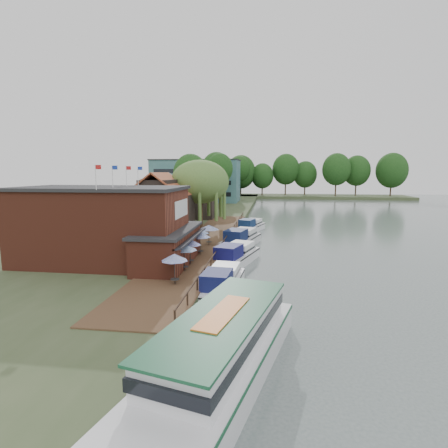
{
  "coord_description": "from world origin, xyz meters",
  "views": [
    {
      "loc": [
        -0.12,
        -31.97,
        9.6
      ],
      "look_at": [
        -6.0,
        12.0,
        3.0
      ],
      "focal_mm": 28.0,
      "sensor_mm": 36.0,
      "label": 1
    }
  ],
  "objects_px": {
    "cruiser_3": "(251,225)",
    "swan": "(190,339)",
    "willow": "(200,195)",
    "umbrella_4": "(198,239)",
    "umbrella_0": "(175,269)",
    "cruiser_2": "(241,237)",
    "cruiser_0": "(221,279)",
    "tour_boat": "(217,351)",
    "umbrella_5": "(209,235)",
    "cottage_b": "(162,199)",
    "umbrella_3": "(200,243)",
    "cottage_a": "(161,204)",
    "pub": "(122,225)",
    "umbrella_1": "(184,257)",
    "cottage_c": "(197,195)",
    "umbrella_2": "(190,252)",
    "hotel_block": "(196,181)",
    "cruiser_1": "(235,253)"
  },
  "relations": [
    {
      "from": "cruiser_3",
      "to": "swan",
      "type": "distance_m",
      "value": 38.3
    },
    {
      "from": "willow",
      "to": "umbrella_4",
      "type": "height_order",
      "value": "willow"
    },
    {
      "from": "willow",
      "to": "umbrella_0",
      "type": "relative_size",
      "value": 4.39
    },
    {
      "from": "umbrella_0",
      "to": "cruiser_2",
      "type": "height_order",
      "value": "umbrella_0"
    },
    {
      "from": "willow",
      "to": "cruiser_0",
      "type": "relative_size",
      "value": 1.12
    },
    {
      "from": "tour_boat",
      "to": "umbrella_5",
      "type": "bearing_deg",
      "value": 114.95
    },
    {
      "from": "cruiser_0",
      "to": "tour_boat",
      "type": "relative_size",
      "value": 0.63
    },
    {
      "from": "cottage_b",
      "to": "willow",
      "type": "bearing_deg",
      "value": -33.69
    },
    {
      "from": "cottage_b",
      "to": "umbrella_3",
      "type": "bearing_deg",
      "value": -63.07
    },
    {
      "from": "cottage_a",
      "to": "cruiser_0",
      "type": "distance_m",
      "value": 22.63
    },
    {
      "from": "pub",
      "to": "umbrella_1",
      "type": "xyz_separation_m",
      "value": [
        6.56,
        -2.21,
        -2.36
      ]
    },
    {
      "from": "cottage_c",
      "to": "umbrella_5",
      "type": "height_order",
      "value": "cottage_c"
    },
    {
      "from": "umbrella_4",
      "to": "cruiser_3",
      "type": "bearing_deg",
      "value": 76.32
    },
    {
      "from": "umbrella_0",
      "to": "cruiser_0",
      "type": "height_order",
      "value": "umbrella_0"
    },
    {
      "from": "umbrella_1",
      "to": "cruiser_2",
      "type": "height_order",
      "value": "umbrella_1"
    },
    {
      "from": "umbrella_2",
      "to": "umbrella_3",
      "type": "relative_size",
      "value": 1.0
    },
    {
      "from": "cottage_c",
      "to": "umbrella_3",
      "type": "bearing_deg",
      "value": -77.44
    },
    {
      "from": "hotel_block",
      "to": "umbrella_1",
      "type": "height_order",
      "value": "hotel_block"
    },
    {
      "from": "cruiser_3",
      "to": "tour_boat",
      "type": "relative_size",
      "value": 0.62
    },
    {
      "from": "umbrella_0",
      "to": "cruiser_3",
      "type": "bearing_deg",
      "value": 82.74
    },
    {
      "from": "hotel_block",
      "to": "tour_boat",
      "type": "bearing_deg",
      "value": -77.35
    },
    {
      "from": "cottage_c",
      "to": "umbrella_3",
      "type": "distance_m",
      "value": 30.94
    },
    {
      "from": "cottage_c",
      "to": "umbrella_1",
      "type": "relative_size",
      "value": 3.58
    },
    {
      "from": "cottage_b",
      "to": "cruiser_3",
      "type": "distance_m",
      "value": 15.3
    },
    {
      "from": "umbrella_2",
      "to": "cruiser_0",
      "type": "height_order",
      "value": "umbrella_2"
    },
    {
      "from": "cottage_a",
      "to": "umbrella_3",
      "type": "xyz_separation_m",
      "value": [
        7.7,
        -11.06,
        -2.96
      ]
    },
    {
      "from": "umbrella_2",
      "to": "cruiser_1",
      "type": "relative_size",
      "value": 0.24
    },
    {
      "from": "umbrella_4",
      "to": "cruiser_0",
      "type": "relative_size",
      "value": 0.26
    },
    {
      "from": "cruiser_3",
      "to": "umbrella_3",
      "type": "bearing_deg",
      "value": -84.43
    },
    {
      "from": "cottage_a",
      "to": "cruiser_0",
      "type": "relative_size",
      "value": 0.93
    },
    {
      "from": "umbrella_2",
      "to": "tour_boat",
      "type": "relative_size",
      "value": 0.16
    },
    {
      "from": "umbrella_3",
      "to": "cruiser_3",
      "type": "height_order",
      "value": "umbrella_3"
    },
    {
      "from": "umbrella_1",
      "to": "umbrella_5",
      "type": "distance_m",
      "value": 11.06
    },
    {
      "from": "pub",
      "to": "umbrella_0",
      "type": "height_order",
      "value": "pub"
    },
    {
      "from": "umbrella_5",
      "to": "tour_boat",
      "type": "xyz_separation_m",
      "value": [
        4.87,
        -25.28,
        -0.67
      ]
    },
    {
      "from": "cruiser_1",
      "to": "tour_boat",
      "type": "distance_m",
      "value": 21.23
    },
    {
      "from": "umbrella_3",
      "to": "tour_boat",
      "type": "height_order",
      "value": "umbrella_3"
    },
    {
      "from": "cruiser_3",
      "to": "umbrella_0",
      "type": "bearing_deg",
      "value": -81.14
    },
    {
      "from": "umbrella_4",
      "to": "cruiser_1",
      "type": "height_order",
      "value": "umbrella_4"
    },
    {
      "from": "cottage_a",
      "to": "willow",
      "type": "bearing_deg",
      "value": 48.01
    },
    {
      "from": "hotel_block",
      "to": "swan",
      "type": "xyz_separation_m",
      "value": [
        17.5,
        -83.76,
        -6.93
      ]
    },
    {
      "from": "cruiser_0",
      "to": "tour_boat",
      "type": "height_order",
      "value": "tour_boat"
    },
    {
      "from": "cottage_a",
      "to": "cruiser_0",
      "type": "bearing_deg",
      "value": -60.06
    },
    {
      "from": "hotel_block",
      "to": "cottage_a",
      "type": "distance_m",
      "value": 56.47
    },
    {
      "from": "willow",
      "to": "umbrella_1",
      "type": "xyz_separation_m",
      "value": [
        3.06,
        -22.21,
        -3.93
      ]
    },
    {
      "from": "pub",
      "to": "tour_boat",
      "type": "distance_m",
      "value": 20.36
    },
    {
      "from": "cruiser_2",
      "to": "swan",
      "type": "height_order",
      "value": "cruiser_2"
    },
    {
      "from": "cottage_a",
      "to": "swan",
      "type": "height_order",
      "value": "cottage_a"
    },
    {
      "from": "cruiser_1",
      "to": "umbrella_3",
      "type": "bearing_deg",
      "value": -152.2
    },
    {
      "from": "umbrella_1",
      "to": "tour_boat",
      "type": "distance_m",
      "value": 15.12
    }
  ]
}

